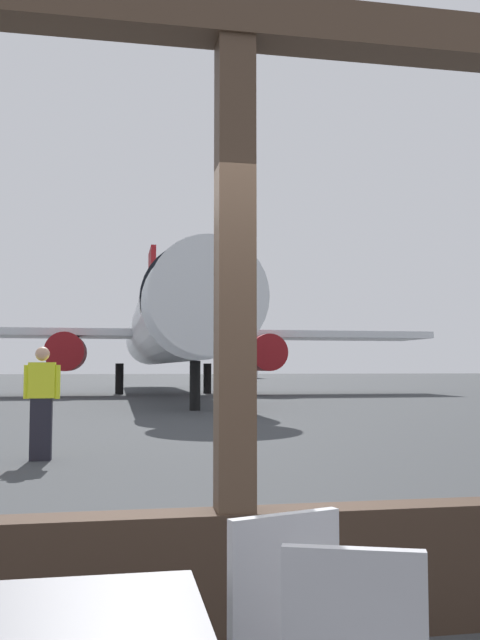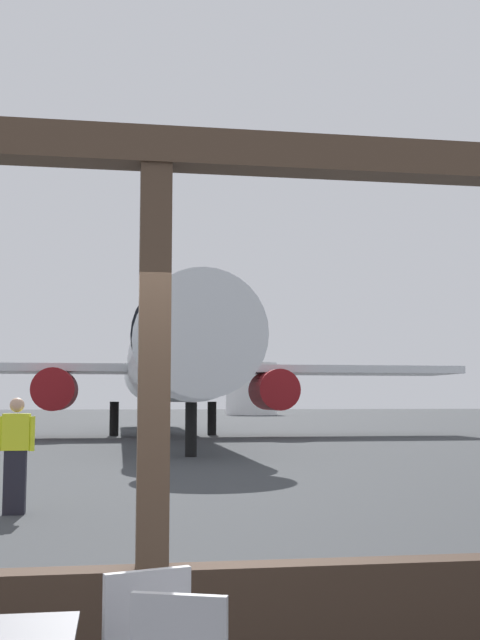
# 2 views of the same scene
# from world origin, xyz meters

# --- Properties ---
(ground_plane) EXTENTS (220.00, 220.00, 0.00)m
(ground_plane) POSITION_xyz_m (0.00, 40.00, 0.00)
(ground_plane) COLOR #383A3D
(window_frame) EXTENTS (8.89, 0.24, 3.45)m
(window_frame) POSITION_xyz_m (0.00, 0.00, 1.21)
(window_frame) COLOR #38281E
(window_frame) RESTS_ON ground
(airplane) EXTENTS (28.77, 34.31, 10.34)m
(airplane) POSITION_xyz_m (1.98, 32.20, 3.48)
(airplane) COLOR silver
(airplane) RESTS_ON ground
(ground_crew_worker) EXTENTS (0.56, 0.22, 1.74)m
(ground_crew_worker) POSITION_xyz_m (-1.74, 7.29, 0.90)
(ground_crew_worker) COLOR black
(ground_crew_worker) RESTS_ON ground
(fuel_storage_tank) EXTENTS (6.16, 6.16, 6.26)m
(fuel_storage_tank) POSITION_xyz_m (15.63, 88.09, 3.13)
(fuel_storage_tank) COLOR white
(fuel_storage_tank) RESTS_ON ground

